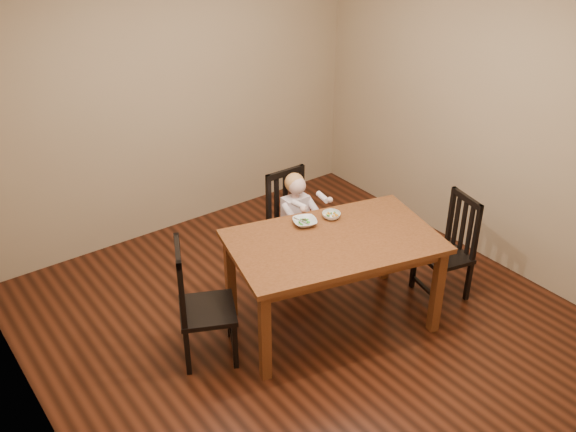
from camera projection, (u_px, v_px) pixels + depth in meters
room at (301, 170)px, 4.56m from camera, size 4.01×4.01×2.71m
dining_table at (333, 249)px, 4.87m from camera, size 1.75×1.29×0.78m
chair_child at (293, 225)px, 5.66m from camera, size 0.41×0.40×0.95m
chair_left at (200, 305)px, 4.63m from camera, size 0.54×0.55×0.97m
chair_right at (449, 249)px, 5.36m from camera, size 0.45×0.47×0.91m
toddler at (296, 215)px, 5.56m from camera, size 0.30×0.37×0.51m
bowl_peas at (305, 222)px, 5.01m from camera, size 0.24×0.24×0.05m
bowl_veg at (331, 215)px, 5.10m from camera, size 0.18×0.18×0.05m
fork at (301, 222)px, 4.97m from camera, size 0.08×0.10×0.05m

